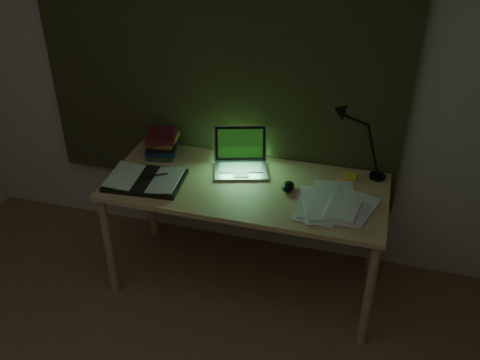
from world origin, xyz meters
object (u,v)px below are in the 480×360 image
object	(u,v)px
open_textbook	(145,179)
loose_papers	(334,206)
desk	(245,235)
laptop	(241,155)
book_stack	(162,143)
desk_lamp	(383,139)

from	to	relation	value
open_textbook	loose_papers	world-z (taller)	open_textbook
desk	loose_papers	world-z (taller)	loose_papers
laptop	book_stack	bearing A→B (deg)	153.84
open_textbook	desk_lamp	bearing A→B (deg)	13.23
open_textbook	loose_papers	xyz separation A→B (m)	(1.06, 0.04, -0.01)
open_textbook	book_stack	xyz separation A→B (m)	(-0.04, 0.34, 0.05)
book_stack	desk	bearing A→B (deg)	-20.01
desk	desk_lamp	world-z (taller)	desk_lamp
open_textbook	desk_lamp	size ratio (longest dim) A/B	0.84
open_textbook	desk	bearing A→B (deg)	8.37
laptop	desk_lamp	distance (m)	0.80
desk	loose_papers	bearing A→B (deg)	-10.15
desk	open_textbook	size ratio (longest dim) A/B	3.72
laptop	desk	bearing A→B (deg)	-80.61
desk	book_stack	bearing A→B (deg)	159.99
desk_lamp	book_stack	bearing A→B (deg)	168.65
desk_lamp	desk	bearing A→B (deg)	-172.74
loose_papers	desk_lamp	distance (m)	0.48
open_textbook	loose_papers	size ratio (longest dim) A/B	1.15
laptop	desk_lamp	xyz separation A→B (m)	(0.77, 0.14, 0.14)
open_textbook	desk_lamp	xyz separation A→B (m)	(1.26, 0.40, 0.23)
desk	book_stack	distance (m)	0.76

